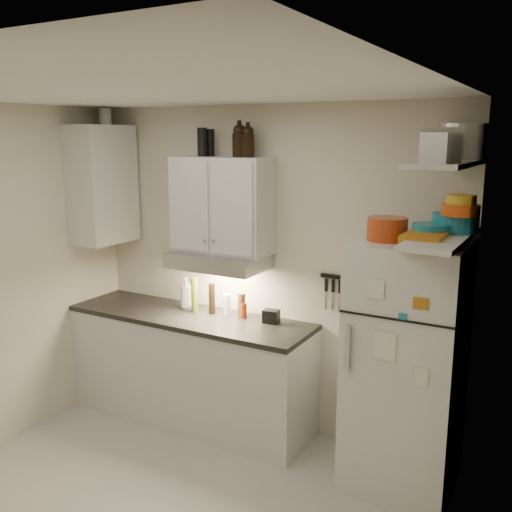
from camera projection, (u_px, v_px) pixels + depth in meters
The scene contains 34 objects.
ceiling at pixel (133, 88), 3.05m from camera, with size 3.20×3.00×0.02m, color white.
back_wall at pixel (266, 270), 4.60m from camera, with size 3.20×0.02×2.60m, color beige.
right_wall at pixel (422, 377), 2.54m from camera, with size 0.02×3.00×2.60m, color beige.
base_cabinet at pixel (191, 369), 4.78m from camera, with size 2.10×0.60×0.88m, color silver.
countertop at pixel (189, 317), 4.68m from camera, with size 2.10×0.62×0.04m, color black.
upper_cabinet at pixel (222, 205), 4.49m from camera, with size 0.80×0.33×0.75m, color silver.
side_cabinet at pixel (102, 185), 4.89m from camera, with size 0.33×0.55×1.00m, color silver.
range_hood at pixel (219, 260), 4.52m from camera, with size 0.76×0.46×0.12m, color silver.
fridge at pixel (406, 367), 3.80m from camera, with size 0.70×0.68×1.70m, color silver.
shelf_hi at pixel (446, 164), 3.31m from camera, with size 0.30×0.95×0.03m, color silver.
shelf_lo at pixel (441, 238), 3.40m from camera, with size 0.30×0.95×0.03m, color silver.
knife_strip at pixel (347, 278), 4.24m from camera, with size 0.42×0.02×0.03m, color black.
dutch_oven at pixel (387, 229), 3.64m from camera, with size 0.26×0.26×0.15m, color #A53713.
book_stack at pixel (424, 242), 3.34m from camera, with size 0.23×0.29×0.10m, color #AF6A15.
spice_jar at pixel (422, 236), 3.57m from camera, with size 0.05×0.05×0.09m, color silver.
stock_pot at pixel (462, 141), 3.58m from camera, with size 0.31×0.31×0.22m, color silver.
tin_a at pixel (439, 144), 3.23m from camera, with size 0.19×0.17×0.19m, color #AAAAAD.
tin_b at pixel (441, 148), 3.01m from camera, with size 0.16×0.16×0.16m, color #AAAAAD.
bowl_teal at pixel (455, 223), 3.53m from camera, with size 0.28×0.28×0.11m, color teal.
bowl_orange at pixel (461, 210), 3.42m from camera, with size 0.23×0.23×0.07m, color #D04D13.
bowl_yellow at pixel (461, 199), 3.40m from camera, with size 0.18×0.18×0.06m, color gold.
plates at pixel (431, 228), 3.48m from camera, with size 0.23×0.23×0.06m, color teal.
growler_a at pixel (239, 140), 4.33m from camera, with size 0.11×0.11×0.25m, color black, non-canonical shape.
growler_b at pixel (248, 141), 4.30m from camera, with size 0.10×0.10×0.24m, color black, non-canonical shape.
thermos_a at pixel (202, 142), 4.46m from camera, with size 0.08×0.08×0.22m, color black.
thermos_b at pixel (210, 143), 4.53m from camera, with size 0.07×0.07×0.21m, color black.
side_jar at pixel (105, 117), 4.87m from camera, with size 0.10×0.10×0.14m, color silver.
soap_bottle at pixel (186, 291), 4.82m from camera, with size 0.12×0.12×0.31m, color silver.
pepper_mill at pixel (241, 305), 4.59m from camera, with size 0.06×0.06×0.20m, color brown.
oil_bottle at pixel (195, 295), 4.72m from camera, with size 0.06×0.06×0.30m, color #4F5F17.
vinegar_bottle at pixel (212, 298), 4.68m from camera, with size 0.05×0.05×0.26m, color black.
clear_bottle at pixel (227, 305), 4.64m from camera, with size 0.06×0.06×0.18m, color silver.
red_jar at pixel (243, 310), 4.58m from camera, with size 0.06×0.06×0.12m, color #A53713.
caddy at pixel (271, 316), 4.46m from camera, with size 0.12×0.09×0.11m, color black.
Camera 1 is at (2.13, -2.44, 2.35)m, focal length 40.00 mm.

